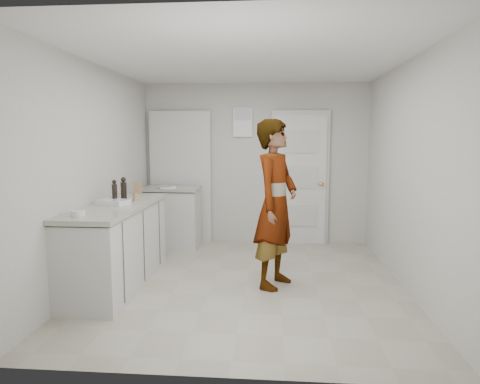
# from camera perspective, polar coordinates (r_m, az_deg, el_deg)

# --- Properties ---
(ground) EXTENTS (4.00, 4.00, 0.00)m
(ground) POSITION_cam_1_polar(r_m,az_deg,el_deg) (5.05, 0.95, -11.92)
(ground) COLOR #A09986
(ground) RESTS_ON ground
(room_shell) EXTENTS (4.00, 4.00, 4.00)m
(room_shell) POSITION_cam_1_polar(r_m,az_deg,el_deg) (6.76, 0.57, 1.85)
(room_shell) COLOR #AEAAA4
(room_shell) RESTS_ON ground
(main_counter) EXTENTS (0.64, 1.96, 0.93)m
(main_counter) POSITION_cam_1_polar(r_m,az_deg,el_deg) (5.04, -16.01, -7.18)
(main_counter) COLOR beige
(main_counter) RESTS_ON ground
(side_counter) EXTENTS (0.84, 0.61, 0.93)m
(side_counter) POSITION_cam_1_polar(r_m,az_deg,el_deg) (6.62, -9.04, -3.57)
(side_counter) COLOR beige
(side_counter) RESTS_ON ground
(person) EXTENTS (0.68, 0.80, 1.86)m
(person) POSITION_cam_1_polar(r_m,az_deg,el_deg) (4.75, 4.79, -1.59)
(person) COLOR silver
(person) RESTS_ON ground
(cake_mix_box) EXTENTS (0.10, 0.05, 0.16)m
(cake_mix_box) POSITION_cam_1_polar(r_m,az_deg,el_deg) (5.79, -13.46, 0.56)
(cake_mix_box) COLOR #896044
(cake_mix_box) RESTS_ON main_counter
(spice_jar) EXTENTS (0.06, 0.06, 0.09)m
(spice_jar) POSITION_cam_1_polar(r_m,az_deg,el_deg) (5.16, -13.79, -0.65)
(spice_jar) COLOR #A3845D
(spice_jar) RESTS_ON main_counter
(oil_cruet_a) EXTENTS (0.07, 0.07, 0.28)m
(oil_cruet_a) POSITION_cam_1_polar(r_m,az_deg,el_deg) (5.18, -15.25, 0.33)
(oil_cruet_a) COLOR black
(oil_cruet_a) RESTS_ON main_counter
(oil_cruet_b) EXTENTS (0.06, 0.06, 0.27)m
(oil_cruet_b) POSITION_cam_1_polar(r_m,az_deg,el_deg) (5.01, -16.38, 0.00)
(oil_cruet_b) COLOR black
(oil_cruet_b) RESTS_ON main_counter
(baking_dish) EXTENTS (0.37, 0.30, 0.06)m
(baking_dish) POSITION_cam_1_polar(r_m,az_deg,el_deg) (4.92, -16.56, -1.34)
(baking_dish) COLOR silver
(baking_dish) RESTS_ON main_counter
(egg_bowl) EXTENTS (0.14, 0.14, 0.05)m
(egg_bowl) POSITION_cam_1_polar(r_m,az_deg,el_deg) (4.32, -20.80, -2.66)
(egg_bowl) COLOR silver
(egg_bowl) RESTS_ON main_counter
(papers) EXTENTS (0.29, 0.34, 0.01)m
(papers) POSITION_cam_1_polar(r_m,az_deg,el_deg) (6.41, -9.57, 0.60)
(papers) COLOR white
(papers) RESTS_ON side_counter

